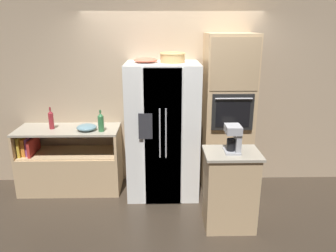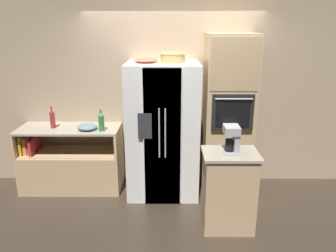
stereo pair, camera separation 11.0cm
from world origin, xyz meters
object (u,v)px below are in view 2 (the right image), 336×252
refrigerator (163,130)px  mixing_bowl (87,127)px  bottle_tall (52,119)px  wall_oven (228,116)px  bottle_short (101,121)px  wicker_basket (173,57)px  fruit_bowl (146,60)px  coffee_maker (233,138)px

refrigerator → mixing_bowl: size_ratio=6.74×
bottle_tall → mixing_bowl: bearing=-9.1°
refrigerator → bottle_tall: bearing=176.5°
wall_oven → mixing_bowl: size_ratio=8.10×
wall_oven → bottle_short: (-1.74, -0.12, -0.05)m
wicker_basket → bottle_tall: (-1.68, 0.06, -0.85)m
refrigerator → fruit_bowl: fruit_bowl is taller
fruit_bowl → coffee_maker: 1.56m
wall_oven → coffee_maker: bearing=-96.4°
fruit_bowl → mixing_bowl: fruit_bowl is taller
mixing_bowl → bottle_short: bearing=-13.4°
bottle_short → coffee_maker: (1.63, -0.85, 0.06)m
fruit_bowl → wicker_basket: bearing=-0.5°
bottle_tall → coffee_maker: (2.34, -0.98, 0.06)m
wicker_basket → bottle_tall: bearing=178.0°
bottle_tall → bottle_short: (0.71, -0.13, -0.00)m
coffee_maker → mixing_bowl: bearing=154.0°
fruit_bowl → bottle_short: size_ratio=1.06×
refrigerator → bottle_tall: (-1.55, 0.10, 0.14)m
wicker_basket → fruit_bowl: wicker_basket is taller
refrigerator → wall_oven: (0.90, 0.08, 0.19)m
mixing_bowl → coffee_maker: 2.05m
wicker_basket → fruit_bowl: 0.35m
refrigerator → wicker_basket: bearing=16.1°
fruit_bowl → coffee_maker: size_ratio=1.00×
bottle_short → fruit_bowl: bearing=6.9°
mixing_bowl → refrigerator: bearing=-0.9°
refrigerator → fruit_bowl: 0.98m
bottle_short → mixing_bowl: size_ratio=1.09×
wicker_basket → refrigerator: bearing=-163.9°
bottle_tall → mixing_bowl: bottle_tall is taller
bottle_short → wicker_basket: bearing=4.2°
refrigerator → wicker_basket: wicker_basket is taller
wicker_basket → fruit_bowl: size_ratio=1.07×
refrigerator → fruit_bowl: (-0.22, 0.04, 0.96)m
wicker_basket → coffee_maker: 1.38m
wicker_basket → coffee_maker: bearing=-54.4°
coffee_maker → wall_oven: bearing=83.6°
wall_oven → coffee_maker: wall_oven is taller
wicker_basket → mixing_bowl: wicker_basket is taller
mixing_bowl → wall_oven: bearing=2.0°
wall_oven → wicker_basket: wall_oven is taller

